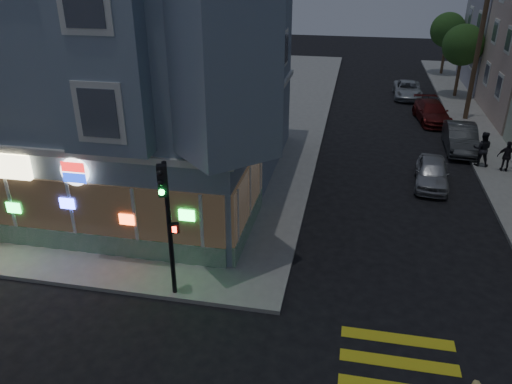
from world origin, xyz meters
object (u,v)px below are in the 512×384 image
(parked_car_a, at_px, (432,173))
(parked_car_b, at_px, (461,138))
(parked_car_c, at_px, (432,112))
(parked_car_d, at_px, (408,90))
(street_tree_near, at_px, (463,45))
(pedestrian_a, at_px, (482,149))
(street_tree_far, at_px, (448,30))
(traffic_signal, at_px, (167,209))
(utility_pole, at_px, (479,47))
(pedestrian_b, at_px, (507,156))

(parked_car_a, distance_m, parked_car_b, 5.61)
(parked_car_c, relative_size, parked_car_d, 1.03)
(street_tree_near, bearing_deg, parked_car_b, -97.18)
(pedestrian_a, relative_size, parked_car_c, 0.40)
(street_tree_far, distance_m, pedestrian_a, 22.60)
(parked_car_d, bearing_deg, traffic_signal, -108.36)
(street_tree_near, relative_size, street_tree_far, 1.00)
(utility_pole, relative_size, pedestrian_b, 5.79)
(parked_car_a, bearing_deg, pedestrian_b, 35.45)
(parked_car_c, bearing_deg, parked_car_b, -86.79)
(pedestrian_b, bearing_deg, street_tree_near, -85.27)
(utility_pole, relative_size, street_tree_far, 1.70)
(parked_car_a, bearing_deg, parked_car_b, 73.57)
(utility_pole, distance_m, parked_car_b, 7.28)
(pedestrian_b, xyz_separation_m, parked_car_c, (-2.67, 8.22, -0.28))
(street_tree_near, height_order, pedestrian_a, street_tree_near)
(utility_pole, distance_m, street_tree_near, 6.06)
(utility_pole, distance_m, pedestrian_a, 9.22)
(parked_car_c, bearing_deg, parked_car_a, -103.59)
(utility_pole, bearing_deg, parked_car_b, -102.42)
(parked_car_b, bearing_deg, street_tree_far, 87.55)
(pedestrian_a, bearing_deg, traffic_signal, 57.25)
(utility_pole, bearing_deg, parked_car_a, -107.03)
(pedestrian_b, relative_size, parked_car_a, 0.41)
(pedestrian_b, distance_m, parked_car_d, 14.70)
(street_tree_far, xyz_separation_m, pedestrian_a, (-0.90, -22.40, -2.88))
(street_tree_far, xyz_separation_m, parked_car_d, (-3.60, -8.73, -3.33))
(pedestrian_a, xyz_separation_m, parked_car_c, (-1.58, 7.70, -0.40))
(pedestrian_a, bearing_deg, street_tree_far, -83.75)
(utility_pole, height_order, parked_car_a, utility_pole)
(street_tree_far, height_order, parked_car_d, street_tree_far)
(street_tree_near, distance_m, parked_car_b, 12.42)
(street_tree_far, height_order, parked_car_c, street_tree_far)
(street_tree_near, bearing_deg, parked_car_d, -168.60)
(pedestrian_b, relative_size, parked_car_c, 0.35)
(parked_car_c, bearing_deg, utility_pole, 9.74)
(street_tree_far, bearing_deg, parked_car_a, -98.16)
(parked_car_a, bearing_deg, street_tree_near, 83.68)
(pedestrian_a, height_order, parked_car_d, pedestrian_a)
(street_tree_near, bearing_deg, traffic_signal, -114.51)
(street_tree_near, bearing_deg, pedestrian_b, -89.26)
(street_tree_near, xyz_separation_m, parked_car_c, (-2.48, -6.70, -3.28))
(street_tree_far, bearing_deg, utility_pole, -90.82)
(utility_pole, bearing_deg, parked_car_d, 122.81)
(parked_car_d, height_order, traffic_signal, traffic_signal)
(utility_pole, xyz_separation_m, traffic_signal, (-12.48, -21.82, -1.56))
(parked_car_b, bearing_deg, utility_pole, 79.45)
(parked_car_a, relative_size, parked_car_b, 0.85)
(street_tree_near, distance_m, street_tree_far, 8.00)
(pedestrian_a, height_order, traffic_signal, traffic_signal)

